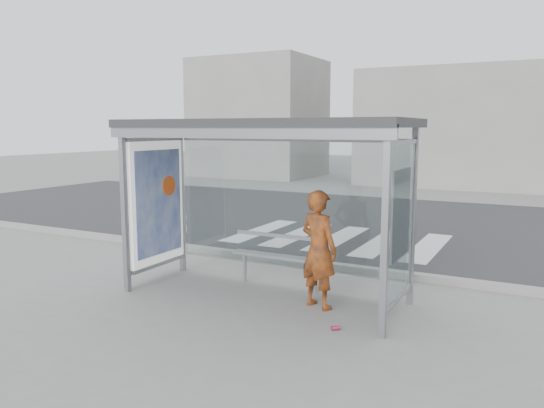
{
  "coord_description": "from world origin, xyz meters",
  "views": [
    {
      "loc": [
        3.63,
        -6.68,
        2.5
      ],
      "look_at": [
        0.04,
        0.2,
        1.38
      ],
      "focal_mm": 35.0,
      "sensor_mm": 36.0,
      "label": 1
    }
  ],
  "objects_px": {
    "soda_can": "(335,328)",
    "person": "(319,249)",
    "bench": "(279,256)",
    "bus_shelter": "(243,163)"
  },
  "relations": [
    {
      "from": "soda_can",
      "to": "person",
      "type": "bearing_deg",
      "value": 126.82
    },
    {
      "from": "person",
      "to": "soda_can",
      "type": "relative_size",
      "value": 15.33
    },
    {
      "from": "bench",
      "to": "soda_can",
      "type": "bearing_deg",
      "value": -42.2
    },
    {
      "from": "bus_shelter",
      "to": "person",
      "type": "relative_size",
      "value": 2.56
    },
    {
      "from": "bench",
      "to": "soda_can",
      "type": "distance_m",
      "value": 2.01
    },
    {
      "from": "soda_can",
      "to": "bus_shelter",
      "type": "bearing_deg",
      "value": 156.28
    },
    {
      "from": "bus_shelter",
      "to": "person",
      "type": "xyz_separation_m",
      "value": [
        1.26,
        -0.08,
        -1.15
      ]
    },
    {
      "from": "bus_shelter",
      "to": "bench",
      "type": "height_order",
      "value": "bus_shelter"
    },
    {
      "from": "person",
      "to": "soda_can",
      "type": "xyz_separation_m",
      "value": [
        0.53,
        -0.71,
        -0.8
      ]
    },
    {
      "from": "bus_shelter",
      "to": "soda_can",
      "type": "xyz_separation_m",
      "value": [
        1.79,
        -0.79,
        -1.95
      ]
    }
  ]
}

